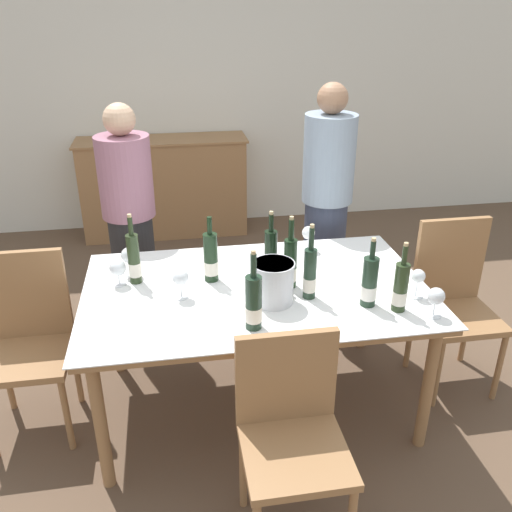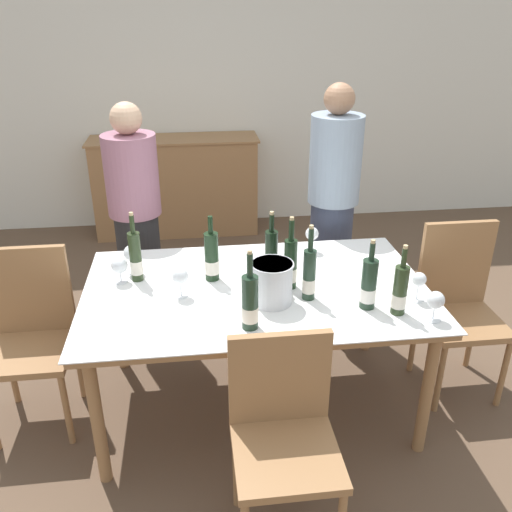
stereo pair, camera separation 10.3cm
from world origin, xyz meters
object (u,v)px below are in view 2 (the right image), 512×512
Objects in this scene: wine_bottle_0 at (400,291)px; person_host at (137,226)px; wine_bottle_2 at (309,275)px; wine_glass_0 at (180,277)px; wine_bottle_3 at (250,303)px; wine_bottle_1 at (271,258)px; wine_glass_1 at (312,235)px; wine_bottle_4 at (290,264)px; chair_right_end at (458,298)px; chair_near_front at (283,427)px; wine_glass_3 at (119,266)px; wine_glass_5 at (419,281)px; person_guest_left at (332,212)px; wine_bottle_6 at (212,258)px; wine_glass_2 at (132,254)px; ice_bucket at (272,282)px; sideboard_cabinet at (176,186)px; chair_left_end at (31,327)px; wine_bottle_5 at (136,257)px; wine_glass_4 at (436,301)px; dining_table at (256,299)px; wine_bottle_7 at (369,285)px.

wine_bottle_0 is 1.77m from person_host.
wine_bottle_0 is 0.43m from wine_bottle_2.
wine_bottle_3 is at bearing -46.40° from wine_glass_0.
wine_glass_1 is at bearing 50.34° from wine_bottle_1.
wine_bottle_2 is 0.14m from wine_bottle_4.
chair_right_end reaches higher than chair_near_front.
wine_glass_3 is 0.93× the size of wine_glass_5.
person_guest_left is (-0.57, 0.73, 0.27)m from chair_right_end.
wine_bottle_6 is 2.23× the size of wine_glass_2.
sideboard_cabinet is at bearing 100.27° from ice_bucket.
wine_glass_2 is 1.85m from chair_right_end.
wine_bottle_3 reaches higher than wine_bottle_6.
ice_bucket is at bearing -14.29° from wine_glass_0.
wine_glass_0 is (-0.44, 0.11, -0.00)m from ice_bucket.
wine_glass_2 is at bearing 155.47° from wine_bottle_0.
wine_bottle_0 is 2.34× the size of wine_glass_5.
wine_bottle_3 is 1.38m from person_host.
wine_glass_0 is at bearing -9.42° from chair_left_end.
wine_glass_2 is at bearing 108.39° from wine_bottle_5.
wine_glass_2 is 1.10× the size of wine_glass_4.
dining_table is 1.10m from person_host.
wine_bottle_5 is 1.19m from wine_bottle_7.
wine_glass_1 is 0.16× the size of chair_left_end.
wine_bottle_4 is at bearing -36.60° from wine_bottle_1.
sideboard_cabinet is 3.14m from wine_glass_5.
wine_glass_3 is 0.14× the size of chair_right_end.
ice_bucket reaches higher than dining_table.
person_guest_left is (0.10, 1.08, -0.04)m from wine_bottle_7.
wine_glass_0 is at bearing 133.60° from wine_bottle_3.
wine_bottle_0 is 0.16m from wine_glass_4.
wine_glass_1 reaches higher than wine_glass_4.
person_host reaches higher than wine_bottle_4.
wine_bottle_1 is 0.24× the size of person_guest_left.
wine_glass_4 reaches higher than wine_glass_3.
wine_glass_1 is (0.29, 0.35, -0.03)m from wine_bottle_1.
person_guest_left reaches higher than person_host.
chair_left_end is at bearing -172.35° from wine_bottle_5.
chair_near_front is at bearing -75.57° from wine_bottle_6.
wine_glass_5 is at bearing -142.15° from chair_right_end.
wine_bottle_5 reaches higher than wine_glass_4.
wine_bottle_0 is 0.75m from chair_right_end.
person_guest_left is at bearing 98.78° from wine_glass_5.
chair_left_end is 0.98× the size of chair_right_end.
sideboard_cabinet is 9.88× the size of wine_glass_2.
chair_near_front is at bearing -88.94° from dining_table.
wine_glass_1 is (0.20, 0.42, -0.02)m from wine_bottle_4.
dining_table is 4.52× the size of wine_bottle_2.
wine_bottle_6 is (-0.30, 0.07, -0.01)m from wine_bottle_1.
wine_glass_2 is (-0.42, 0.13, -0.01)m from wine_bottle_6.
wine_glass_4 is at bearing -22.50° from wine_bottle_5.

